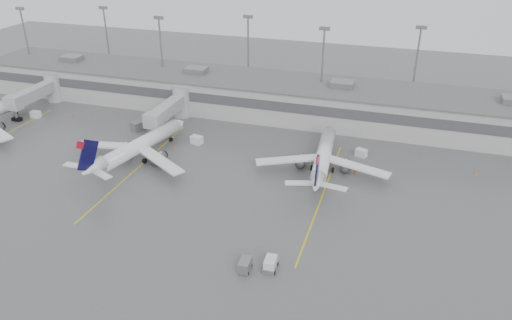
% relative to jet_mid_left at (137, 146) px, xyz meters
% --- Properties ---
extents(ground, '(260.00, 260.00, 0.00)m').
position_rel_jet_mid_left_xyz_m(ground, '(18.98, -26.63, -2.90)').
color(ground, '#515154').
rests_on(ground, ground).
extents(terminal, '(152.00, 17.00, 9.45)m').
position_rel_jet_mid_left_xyz_m(terminal, '(18.97, 31.35, 1.27)').
color(terminal, '#ACACA7').
rests_on(terminal, ground).
extents(light_masts, '(142.40, 8.00, 20.60)m').
position_rel_jet_mid_left_xyz_m(light_masts, '(18.98, 37.12, 9.12)').
color(light_masts, gray).
rests_on(light_masts, ground).
extents(jet_bridge_left, '(4.00, 17.20, 7.00)m').
position_rel_jet_mid_left_xyz_m(jet_bridge_left, '(-36.52, 19.09, 0.97)').
color(jet_bridge_left, '#929597').
rests_on(jet_bridge_left, ground).
extents(jet_bridge_right, '(4.00, 17.20, 7.00)m').
position_rel_jet_mid_left_xyz_m(jet_bridge_right, '(-1.52, 19.09, 0.97)').
color(jet_bridge_right, '#929597').
rests_on(jet_bridge_right, ground).
extents(stand_markings, '(105.25, 40.00, 0.01)m').
position_rel_jet_mid_left_xyz_m(stand_markings, '(18.98, -2.63, -2.90)').
color(stand_markings, yellow).
rests_on(stand_markings, ground).
extents(jet_mid_left, '(25.15, 28.50, 9.34)m').
position_rel_jet_mid_left_xyz_m(jet_mid_left, '(0.00, 0.00, 0.00)').
color(jet_mid_left, white).
rests_on(jet_mid_left, ground).
extents(jet_mid_right, '(24.70, 27.78, 8.99)m').
position_rel_jet_mid_left_xyz_m(jet_mid_right, '(34.75, 6.58, -0.11)').
color(jet_mid_right, white).
rests_on(jet_mid_right, ground).
extents(baggage_tug, '(1.89, 2.80, 1.75)m').
position_rel_jet_mid_left_xyz_m(baggage_tug, '(33.33, -23.75, -2.22)').
color(baggage_tug, silver).
rests_on(baggage_tug, ground).
extents(baggage_cart, '(1.56, 2.57, 1.61)m').
position_rel_jet_mid_left_xyz_m(baggage_cart, '(30.13, -24.95, -2.06)').
color(baggage_cart, slate).
rests_on(baggage_cart, ground).
extents(gse_uld_a, '(2.23, 1.54, 1.54)m').
position_rel_jet_mid_left_xyz_m(gse_uld_a, '(-33.69, 12.27, -2.14)').
color(gse_uld_a, silver).
rests_on(gse_uld_a, ground).
extents(gse_uld_b, '(2.64, 2.05, 1.67)m').
position_rel_jet_mid_left_xyz_m(gse_uld_b, '(7.76, 10.26, -2.07)').
color(gse_uld_b, silver).
rests_on(gse_uld_b, ground).
extents(gse_uld_c, '(2.48, 2.06, 1.50)m').
position_rel_jet_mid_left_xyz_m(gse_uld_c, '(40.92, 14.48, -2.15)').
color(gse_uld_c, silver).
rests_on(gse_uld_c, ground).
extents(gse_loader, '(3.17, 3.77, 2.02)m').
position_rel_jet_mid_left_xyz_m(gse_loader, '(-7.20, 13.01, -1.89)').
color(gse_loader, slate).
rests_on(gse_loader, ground).
extents(cone_a, '(0.38, 0.38, 0.60)m').
position_rel_jet_mid_left_xyz_m(cone_a, '(-25.70, 14.80, -2.60)').
color(cone_a, '#FF5F05').
rests_on(cone_a, ground).
extents(cone_b, '(0.43, 0.43, 0.69)m').
position_rel_jet_mid_left_xyz_m(cone_b, '(4.39, 6.91, -2.56)').
color(cone_b, '#FF5F05').
rests_on(cone_b, ground).
extents(cone_c, '(0.49, 0.49, 0.77)m').
position_rel_jet_mid_left_xyz_m(cone_c, '(40.75, 7.02, -2.52)').
color(cone_c, '#FF5F05').
rests_on(cone_c, ground).
extents(cone_d, '(0.38, 0.38, 0.60)m').
position_rel_jet_mid_left_xyz_m(cone_d, '(61.84, 13.21, -2.60)').
color(cone_d, '#FF5F05').
rests_on(cone_d, ground).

